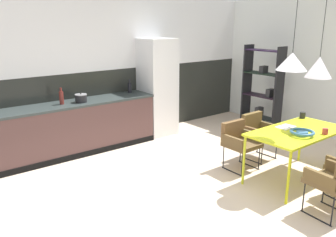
# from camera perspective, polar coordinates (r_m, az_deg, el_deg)

# --- Properties ---
(ground_plane) EXTENTS (9.02, 9.02, 0.00)m
(ground_plane) POSITION_cam_1_polar(r_m,az_deg,el_deg) (4.88, 9.11, -11.86)
(ground_plane) COLOR beige
(back_wall_splashback_dark) EXTENTS (6.94, 0.12, 1.36)m
(back_wall_splashback_dark) POSITION_cam_1_polar(r_m,az_deg,el_deg) (6.89, -9.04, 2.43)
(back_wall_splashback_dark) COLOR #242622
(back_wall_splashback_dark) RESTS_ON ground
(back_wall_panel_upper) EXTENTS (6.94, 0.12, 1.36)m
(back_wall_panel_upper) POSITION_cam_1_polar(r_m,az_deg,el_deg) (6.71, -9.55, 13.81)
(back_wall_panel_upper) COLOR silver
(back_wall_panel_upper) RESTS_ON back_wall_splashback_dark
(kitchen_counter) EXTENTS (3.84, 0.63, 0.91)m
(kitchen_counter) POSITION_cam_1_polar(r_m,az_deg,el_deg) (6.08, -18.98, -2.24)
(kitchen_counter) COLOR #513634
(kitchen_counter) RESTS_ON ground
(refrigerator_column) EXTENTS (0.63, 0.60, 1.93)m
(refrigerator_column) POSITION_cam_1_polar(r_m,az_deg,el_deg) (6.97, -1.74, 5.17)
(refrigerator_column) COLOR silver
(refrigerator_column) RESTS_ON ground
(dining_table) EXTENTS (1.50, 0.79, 0.75)m
(dining_table) POSITION_cam_1_polar(r_m,az_deg,el_deg) (5.24, 20.69, -2.40)
(dining_table) COLOR #C6CD1D
(dining_table) RESTS_ON ground
(armchair_facing_counter) EXTENTS (0.49, 0.47, 0.74)m
(armchair_facing_counter) POSITION_cam_1_polar(r_m,az_deg,el_deg) (5.49, 11.63, -3.28)
(armchair_facing_counter) COLOR brown
(armchair_facing_counter) RESTS_ON ground
(armchair_far_side) EXTENTS (0.50, 0.48, 0.76)m
(armchair_far_side) POSITION_cam_1_polar(r_m,az_deg,el_deg) (5.99, 14.58, -1.79)
(armchair_far_side) COLOR brown
(armchair_far_side) RESTS_ON ground
(fruit_bowl) EXTENTS (0.33, 0.33, 0.07)m
(fruit_bowl) POSITION_cam_1_polar(r_m,az_deg,el_deg) (5.00, 21.34, -2.16)
(fruit_bowl) COLOR #33607F
(fruit_bowl) RESTS_ON dining_table
(open_book) EXTENTS (0.28, 0.19, 0.02)m
(open_book) POSITION_cam_1_polar(r_m,az_deg,el_deg) (5.32, 18.91, -1.34)
(open_book) COLOR white
(open_book) RESTS_ON dining_table
(mug_glass_clear) EXTENTS (0.13, 0.09, 0.10)m
(mug_glass_clear) POSITION_cam_1_polar(r_m,az_deg,el_deg) (5.91, 21.41, 0.52)
(mug_glass_clear) COLOR black
(mug_glass_clear) RESTS_ON dining_table
(mug_tall_blue) EXTENTS (0.12, 0.08, 0.08)m
(mug_tall_blue) POSITION_cam_1_polar(r_m,az_deg,el_deg) (5.19, 24.60, -1.92)
(mug_tall_blue) COLOR #B23D33
(mug_tall_blue) RESTS_ON dining_table
(cooking_pot) EXTENTS (0.20, 0.20, 0.16)m
(cooking_pot) POSITION_cam_1_polar(r_m,az_deg,el_deg) (6.09, -14.21, 3.28)
(cooking_pot) COLOR black
(cooking_pot) RESTS_ON kitchen_counter
(bottle_vinegar_dark) EXTENTS (0.07, 0.07, 0.28)m
(bottle_vinegar_dark) POSITION_cam_1_polar(r_m,az_deg,el_deg) (6.01, -17.24, 3.36)
(bottle_vinegar_dark) COLOR maroon
(bottle_vinegar_dark) RESTS_ON kitchen_counter
(bottle_oil_tall) EXTENTS (0.07, 0.07, 0.26)m
(bottle_oil_tall) POSITION_cam_1_polar(r_m,az_deg,el_deg) (6.76, -6.37, 5.16)
(bottle_oil_tall) COLOR black
(bottle_oil_tall) RESTS_ON kitchen_counter
(open_shelf_unit) EXTENTS (0.30, 0.85, 1.78)m
(open_shelf_unit) POSITION_cam_1_polar(r_m,az_deg,el_deg) (7.57, 15.38, 4.94)
(open_shelf_unit) COLOR black
(open_shelf_unit) RESTS_ON ground
(pendant_lamp_over_table_near) EXTENTS (0.39, 0.39, 1.04)m
(pendant_lamp_over_table_near) POSITION_cam_1_polar(r_m,az_deg,el_deg) (4.79, 19.83, 8.87)
(pendant_lamp_over_table_near) COLOR black
(pendant_lamp_over_table_far) EXTENTS (0.36, 0.36, 1.19)m
(pendant_lamp_over_table_far) POSITION_cam_1_polar(r_m,az_deg,el_deg) (5.29, 23.71, 7.77)
(pendant_lamp_over_table_far) COLOR black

